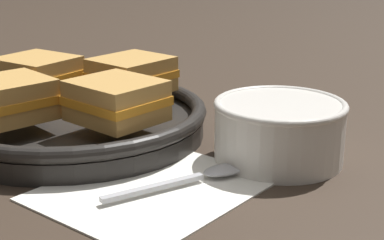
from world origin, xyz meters
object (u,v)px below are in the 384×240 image
(spoon, at_px, (204,175))
(sandwich_near_right, at_px, (38,74))
(sandwich_far_left, at_px, (6,99))
(sandwich_far_right, at_px, (116,100))
(skillet, at_px, (75,120))
(soup_bowl, at_px, (279,127))
(sandwich_near_left, at_px, (132,75))

(spoon, height_order, sandwich_near_right, sandwich_near_right)
(spoon, height_order, sandwich_far_left, sandwich_far_left)
(sandwich_far_right, bearing_deg, sandwich_far_left, 134.22)
(skillet, bearing_deg, sandwich_far_right, -90.59)
(sandwich_far_right, bearing_deg, sandwich_near_right, 89.22)
(soup_bowl, relative_size, sandwich_near_right, 1.31)
(skillet, relative_size, sandwich_near_right, 4.15)
(sandwich_far_left, height_order, sandwich_far_right, same)
(sandwich_near_right, bearing_deg, sandwich_near_left, -45.78)
(soup_bowl, bearing_deg, sandwich_near_left, 97.53)
(sandwich_far_left, bearing_deg, sandwich_far_right, -45.78)
(spoon, xyz_separation_m, skillet, (-0.01, 0.22, 0.01))
(spoon, bearing_deg, skillet, 105.94)
(skillet, height_order, sandwich_far_right, sandwich_far_right)
(soup_bowl, height_order, sandwich_far_right, sandwich_far_right)
(soup_bowl, height_order, sandwich_far_left, sandwich_far_left)
(spoon, bearing_deg, sandwich_near_right, 104.53)
(sandwich_far_left, bearing_deg, soup_bowl, -47.67)
(spoon, height_order, sandwich_far_right, sandwich_far_right)
(sandwich_near_left, bearing_deg, sandwich_far_left, 179.22)
(spoon, bearing_deg, sandwich_far_right, 109.22)
(sandwich_near_left, distance_m, sandwich_near_right, 0.13)
(skillet, distance_m, sandwich_far_left, 0.10)
(sandwich_near_right, distance_m, sandwich_far_left, 0.13)
(sandwich_far_left, bearing_deg, spoon, -64.28)
(sandwich_near_right, xyz_separation_m, sandwich_far_left, (-0.09, -0.09, 0.00))
(soup_bowl, bearing_deg, spoon, 172.90)
(spoon, relative_size, sandwich_far_right, 1.58)
(sandwich_near_right, bearing_deg, sandwich_far_left, -135.78)
(skillet, relative_size, sandwich_near_left, 4.48)
(skillet, xyz_separation_m, sandwich_near_left, (0.09, -0.00, 0.04))
(soup_bowl, height_order, skillet, soup_bowl)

